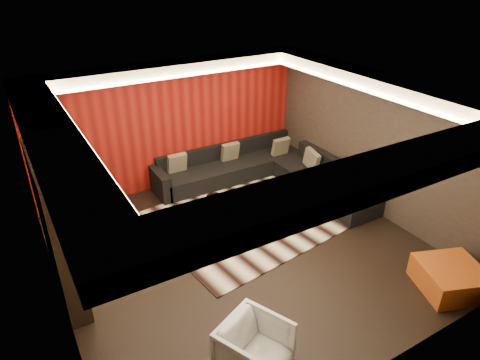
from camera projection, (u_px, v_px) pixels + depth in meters
floor at (243, 250)px, 7.63m from camera, size 6.00×6.00×0.02m
ceiling at (243, 96)px, 6.32m from camera, size 6.00×6.00×0.02m
wall_back at (172, 125)px, 9.28m from camera, size 6.00×0.02×2.80m
wall_left at (47, 234)px, 5.63m from camera, size 0.02×6.00×2.80m
wall_right at (375, 144)px, 8.33m from camera, size 0.02×6.00×2.80m
red_feature_wall at (173, 125)px, 9.25m from camera, size 5.98×0.05×2.78m
soffit_back at (173, 68)px, 8.44m from camera, size 6.00×0.60×0.22m
soffit_front at (380, 174)px, 4.32m from camera, size 6.00×0.60×0.22m
soffit_left at (52, 138)px, 5.17m from camera, size 0.60×4.80×0.22m
soffit_right at (373, 80)px, 7.59m from camera, size 0.60×4.80×0.22m
cove_back at (180, 76)px, 8.22m from camera, size 4.80×0.08×0.04m
cove_front at (355, 169)px, 4.62m from camera, size 4.80×0.08×0.04m
cove_left at (82, 139)px, 5.36m from camera, size 0.08×4.80×0.04m
cove_right at (359, 88)px, 7.48m from camera, size 0.08×4.80×0.04m
tv_surround at (56, 227)px, 6.30m from camera, size 0.30×2.00×2.20m
tv_screen at (63, 204)px, 6.20m from camera, size 0.04×1.30×0.80m
tv_shelf at (72, 246)px, 6.55m from camera, size 0.04×1.60×0.04m
rug at (255, 214)px, 8.66m from camera, size 4.35×3.49×0.02m
coffee_table at (285, 193)px, 9.21m from camera, size 1.37×1.37×0.19m
drum_stool at (215, 205)px, 8.58m from camera, size 0.39×0.39×0.39m
striped_pouf at (224, 230)px, 7.82m from camera, size 0.73×0.73×0.37m
white_side_table at (344, 198)px, 8.74m from camera, size 0.47×0.47×0.50m
orange_ottoman at (450, 278)px, 6.64m from camera, size 1.18×1.18×0.41m
armchair at (254, 349)px, 5.25m from camera, size 1.02×1.03×0.71m
sectional_sofa at (266, 174)px, 9.71m from camera, size 3.65×3.50×0.75m
throw_pillows at (269, 159)px, 9.57m from camera, size 3.14×2.79×0.50m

